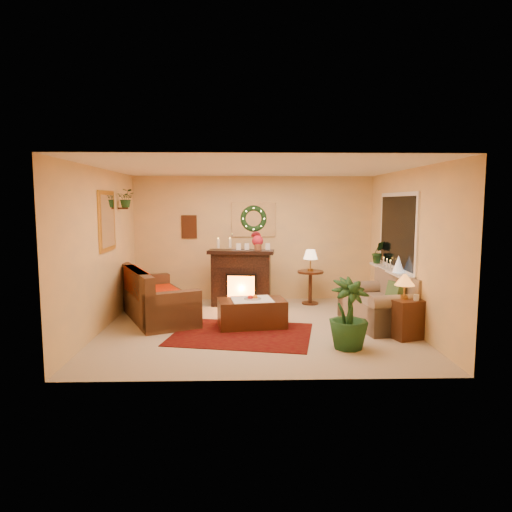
{
  "coord_description": "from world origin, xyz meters",
  "views": [
    {
      "loc": [
        -0.21,
        -7.35,
        2.06
      ],
      "look_at": [
        0.0,
        0.35,
        1.15
      ],
      "focal_mm": 32.0,
      "sensor_mm": 36.0,
      "label": 1
    }
  ],
  "objects_px": {
    "fireplace": "(241,279)",
    "side_table_round": "(310,288)",
    "loveseat": "(379,300)",
    "coffee_table": "(252,314)",
    "end_table_square": "(405,320)",
    "sofa": "(158,294)"
  },
  "relations": [
    {
      "from": "side_table_round",
      "to": "end_table_square",
      "type": "xyz_separation_m",
      "value": [
        1.12,
        -2.33,
        -0.05
      ]
    },
    {
      "from": "coffee_table",
      "to": "side_table_round",
      "type": "bearing_deg",
      "value": 45.92
    },
    {
      "from": "loveseat",
      "to": "sofa",
      "type": "bearing_deg",
      "value": 161.98
    },
    {
      "from": "fireplace",
      "to": "side_table_round",
      "type": "xyz_separation_m",
      "value": [
        1.4,
        0.13,
        -0.23
      ]
    },
    {
      "from": "end_table_square",
      "to": "coffee_table",
      "type": "height_order",
      "value": "end_table_square"
    },
    {
      "from": "sofa",
      "to": "loveseat",
      "type": "height_order",
      "value": "sofa"
    },
    {
      "from": "sofa",
      "to": "side_table_round",
      "type": "distance_m",
      "value": 3.07
    },
    {
      "from": "coffee_table",
      "to": "loveseat",
      "type": "bearing_deg",
      "value": -6.52
    },
    {
      "from": "sofa",
      "to": "end_table_square",
      "type": "xyz_separation_m",
      "value": [
        4.0,
        -1.28,
        -0.16
      ]
    },
    {
      "from": "loveseat",
      "to": "coffee_table",
      "type": "height_order",
      "value": "loveseat"
    },
    {
      "from": "loveseat",
      "to": "side_table_round",
      "type": "height_order",
      "value": "loveseat"
    },
    {
      "from": "fireplace",
      "to": "end_table_square",
      "type": "height_order",
      "value": "fireplace"
    },
    {
      "from": "fireplace",
      "to": "side_table_round",
      "type": "relative_size",
      "value": 1.69
    },
    {
      "from": "side_table_round",
      "to": "loveseat",
      "type": "bearing_deg",
      "value": -60.44
    },
    {
      "from": "coffee_table",
      "to": "end_table_square",
      "type": "bearing_deg",
      "value": -23.61
    },
    {
      "from": "fireplace",
      "to": "side_table_round",
      "type": "height_order",
      "value": "fireplace"
    },
    {
      "from": "loveseat",
      "to": "coffee_table",
      "type": "xyz_separation_m",
      "value": [
        -2.14,
        -0.07,
        -0.21
      ]
    },
    {
      "from": "side_table_round",
      "to": "coffee_table",
      "type": "height_order",
      "value": "side_table_round"
    },
    {
      "from": "fireplace",
      "to": "loveseat",
      "type": "relative_size",
      "value": 0.76
    },
    {
      "from": "loveseat",
      "to": "end_table_square",
      "type": "height_order",
      "value": "loveseat"
    },
    {
      "from": "fireplace",
      "to": "end_table_square",
      "type": "distance_m",
      "value": 3.36
    },
    {
      "from": "end_table_square",
      "to": "coffee_table",
      "type": "xyz_separation_m",
      "value": [
        -2.34,
        0.64,
        -0.06
      ]
    }
  ]
}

